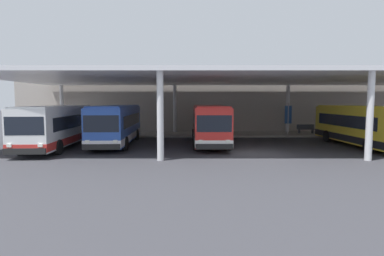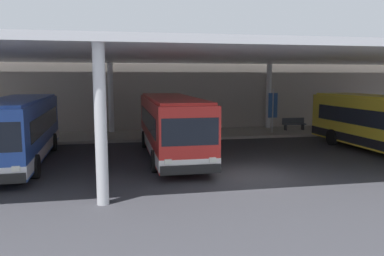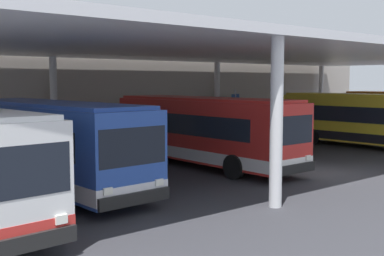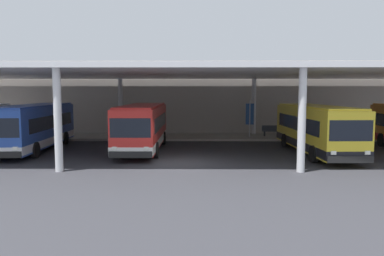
% 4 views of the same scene
% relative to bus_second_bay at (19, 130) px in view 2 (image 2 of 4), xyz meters
% --- Properties ---
extents(ground_plane, '(200.00, 200.00, 0.00)m').
position_rel_bus_second_bay_xyz_m(ground_plane, '(10.41, -4.53, -1.66)').
color(ground_plane, '#333338').
extents(platform_kerb, '(42.00, 4.50, 0.18)m').
position_rel_bus_second_bay_xyz_m(platform_kerb, '(10.41, 7.22, -1.57)').
color(platform_kerb, gray).
rests_on(platform_kerb, ground).
extents(station_building_facade, '(48.00, 1.60, 6.96)m').
position_rel_bus_second_bay_xyz_m(station_building_facade, '(10.41, 10.47, 1.83)').
color(station_building_facade, '#ADA399').
rests_on(station_building_facade, ground).
extents(canopy_shelter, '(40.00, 17.00, 5.55)m').
position_rel_bus_second_bay_xyz_m(canopy_shelter, '(10.41, 0.97, 3.66)').
color(canopy_shelter, silver).
rests_on(canopy_shelter, ground).
extents(bus_second_bay, '(3.02, 10.62, 3.17)m').
position_rel_bus_second_bay_xyz_m(bus_second_bay, '(0.00, 0.00, 0.00)').
color(bus_second_bay, '#284CA8').
rests_on(bus_second_bay, ground).
extents(bus_middle_bay, '(2.78, 10.55, 3.17)m').
position_rel_bus_second_bay_xyz_m(bus_middle_bay, '(7.53, 0.13, 0.00)').
color(bus_middle_bay, red).
rests_on(bus_middle_bay, ground).
extents(bus_far_bay, '(3.00, 10.62, 3.17)m').
position_rel_bus_second_bay_xyz_m(bus_far_bay, '(19.11, -1.24, 0.00)').
color(bus_far_bay, yellow).
rests_on(bus_far_bay, ground).
extents(bench_waiting, '(1.80, 0.45, 0.92)m').
position_rel_bus_second_bay_xyz_m(bench_waiting, '(17.99, 7.28, -0.99)').
color(bench_waiting, '#383D47').
rests_on(bench_waiting, platform_kerb).
extents(banner_sign, '(0.70, 0.12, 3.20)m').
position_rel_bus_second_bay_xyz_m(banner_sign, '(15.86, 6.41, 0.32)').
color(banner_sign, '#B2B2B7').
rests_on(banner_sign, platform_kerb).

